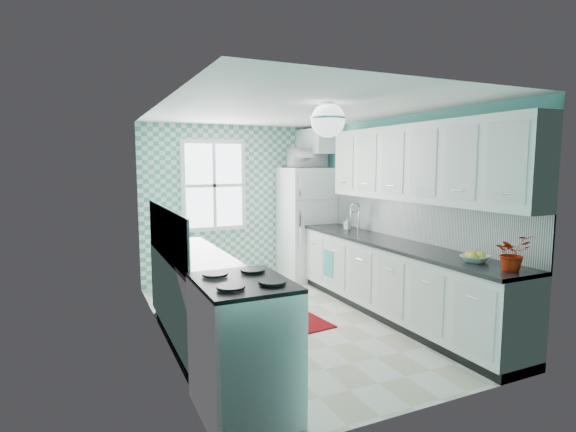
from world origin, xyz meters
name	(u,v)px	position (x,y,z in m)	size (l,w,h in m)	color
floor	(293,321)	(0.00, 0.00, -0.01)	(3.00, 4.40, 0.02)	silver
ceiling	(293,110)	(0.00, 0.00, 2.51)	(3.00, 4.40, 0.02)	white
wall_back	(234,203)	(0.00, 2.21, 1.25)	(3.00, 0.02, 2.50)	#5EBBB4
wall_front	(422,252)	(0.00, -2.21, 1.25)	(3.00, 0.02, 2.50)	#5EBBB4
wall_left	(162,226)	(-1.51, 0.00, 1.25)	(0.02, 4.40, 2.50)	#5EBBB4
wall_right	(396,213)	(1.51, 0.00, 1.25)	(0.02, 4.40, 2.50)	#5EBBB4
accent_wall	(235,204)	(0.00, 2.19, 1.25)	(3.00, 0.01, 2.50)	#56A38C
window	(214,186)	(-0.35, 2.16, 1.55)	(1.04, 0.05, 1.44)	white
backsplash_right	(415,220)	(1.49, -0.40, 1.20)	(0.02, 3.60, 0.51)	white
backsplash_left	(166,232)	(-1.49, -0.07, 1.20)	(0.02, 2.15, 0.51)	white
upper_cabinets_right	(418,163)	(1.33, -0.60, 1.90)	(0.33, 3.20, 0.90)	silver
upper_cabinet_fridge	(317,142)	(1.30, 1.83, 2.25)	(0.40, 0.74, 0.40)	silver
ceiling_light	(328,120)	(0.00, -0.80, 2.32)	(0.34, 0.34, 0.35)	silver
base_cabinets_right	(395,281)	(1.20, -0.40, 0.45)	(0.60, 3.60, 0.90)	white
countertop_right	(395,244)	(1.19, -0.40, 0.92)	(0.63, 3.60, 0.04)	black
base_cabinets_left	(195,299)	(-1.20, -0.07, 0.45)	(0.60, 2.15, 0.90)	white
countertop_left	(196,256)	(-1.19, -0.07, 0.92)	(0.63, 2.15, 0.04)	black
fridge	(307,223)	(1.11, 1.79, 0.91)	(0.79, 0.79, 1.83)	silver
stove	(244,345)	(-1.20, -1.64, 0.53)	(0.67, 0.84, 1.02)	white
sink	(350,231)	(1.20, 0.63, 0.93)	(0.44, 0.37, 0.53)	silver
rug	(294,320)	(0.01, -0.02, 0.01)	(0.63, 0.90, 0.01)	maroon
dish_towel	(329,264)	(0.89, 0.68, 0.48)	(0.02, 0.25, 0.38)	#4CA58E
fruit_bowl	(475,259)	(1.20, -1.62, 0.97)	(0.27, 0.27, 0.07)	silver
potted_plant	(512,253)	(1.20, -2.02, 1.11)	(0.30, 0.26, 0.33)	#A21734
soap_bottle	(347,224)	(1.25, 0.78, 1.02)	(0.07, 0.08, 0.17)	#87A8B8
microwave	(307,158)	(1.11, 1.79, 1.98)	(0.56, 0.38, 0.31)	white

